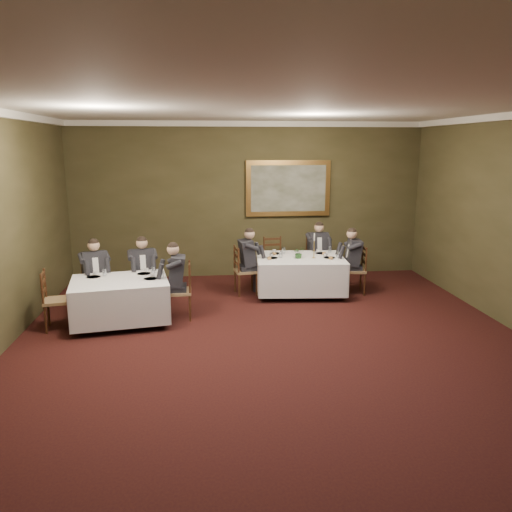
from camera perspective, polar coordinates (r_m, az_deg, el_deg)
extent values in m
plane|color=black|center=(7.07, 2.92, -12.37)|extent=(10.00, 10.00, 0.00)
cube|color=silver|center=(6.44, 3.28, 17.19)|extent=(8.00, 10.00, 0.10)
cube|color=#37341B|center=(11.44, -0.89, 6.38)|extent=(8.00, 0.10, 3.50)
cube|color=white|center=(11.34, -0.89, 14.88)|extent=(8.00, 0.10, 0.12)
cube|color=black|center=(10.13, 5.09, -0.32)|extent=(1.79, 1.40, 0.04)
cube|color=white|center=(10.13, 5.09, -0.19)|extent=(1.85, 1.47, 0.02)
cube|color=white|center=(10.21, 5.06, -1.99)|extent=(1.87, 1.49, 0.65)
cube|color=black|center=(8.70, -15.36, -2.88)|extent=(1.68, 1.37, 0.04)
cube|color=white|center=(8.70, -15.37, -2.72)|extent=(1.75, 1.44, 0.02)
cube|color=white|center=(8.79, -15.24, -4.80)|extent=(1.77, 1.46, 0.65)
cube|color=olive|center=(11.02, 2.10, -0.54)|extent=(0.48, 0.46, 0.05)
cube|color=black|center=(11.15, 1.87, 0.90)|extent=(0.38, 0.07, 0.54)
cube|color=olive|center=(11.12, 6.99, -0.51)|extent=(0.47, 0.46, 0.05)
cube|color=black|center=(11.24, 6.73, 0.92)|extent=(0.38, 0.06, 0.54)
cube|color=black|center=(11.04, 7.05, 1.38)|extent=(0.45, 0.35, 0.55)
sphere|color=tan|center=(10.97, 7.10, 3.33)|extent=(0.23, 0.23, 0.21)
cube|color=olive|center=(10.13, -1.18, -1.71)|extent=(0.48, 0.50, 0.05)
cube|color=black|center=(10.03, -2.24, -0.42)|extent=(0.09, 0.38, 0.54)
cube|color=black|center=(10.04, -1.19, 0.37)|extent=(0.37, 0.46, 0.55)
sphere|color=tan|center=(9.97, -1.20, 2.50)|extent=(0.24, 0.24, 0.21)
cube|color=olive|center=(10.37, 11.16, -1.61)|extent=(0.46, 0.48, 0.05)
cube|color=black|center=(10.35, 12.25, -0.29)|extent=(0.07, 0.38, 0.54)
cube|color=black|center=(10.29, 11.25, 0.42)|extent=(0.35, 0.45, 0.55)
sphere|color=tan|center=(10.22, 11.34, 2.50)|extent=(0.23, 0.23, 0.21)
cube|color=olive|center=(9.56, -17.85, -3.19)|extent=(0.57, 0.55, 0.05)
cube|color=black|center=(9.68, -18.16, -1.52)|extent=(0.36, 0.17, 0.54)
cube|color=black|center=(9.47, -18.00, -1.01)|extent=(0.51, 0.45, 0.55)
sphere|color=tan|center=(9.39, -18.16, 1.25)|extent=(0.27, 0.27, 0.21)
cube|color=olive|center=(9.55, -12.74, -2.90)|extent=(0.51, 0.49, 0.05)
cube|color=black|center=(9.68, -12.88, -1.21)|extent=(0.38, 0.10, 0.54)
cube|color=black|center=(9.46, -12.84, -0.71)|extent=(0.47, 0.38, 0.55)
sphere|color=tan|center=(9.38, -12.96, 1.55)|extent=(0.24, 0.24, 0.21)
cube|color=olive|center=(8.82, -8.77, -4.03)|extent=(0.43, 0.45, 0.05)
cube|color=black|center=(8.75, -7.58, -2.46)|extent=(0.04, 0.38, 0.54)
cube|color=black|center=(8.72, -8.86, -1.67)|extent=(0.32, 0.43, 0.55)
sphere|color=tan|center=(8.63, -8.94, 0.78)|extent=(0.21, 0.21, 0.21)
cube|color=olive|center=(8.84, -21.74, -4.76)|extent=(0.49, 0.50, 0.05)
cube|color=black|center=(8.80, -23.10, -3.29)|extent=(0.09, 0.38, 0.54)
imported|color=#2D5926|center=(10.00, 4.90, 0.44)|extent=(0.28, 0.26, 0.25)
cylinder|color=gold|center=(10.09, 6.63, -0.15)|extent=(0.08, 0.08, 0.02)
cylinder|color=gold|center=(10.05, 6.65, 0.87)|extent=(0.02, 0.02, 0.35)
cylinder|color=white|center=(10.00, 6.69, 2.26)|extent=(0.02, 0.02, 0.15)
cylinder|color=white|center=(10.44, 2.28, 0.34)|extent=(0.25, 0.25, 0.01)
cylinder|color=white|center=(10.58, 2.17, 0.63)|extent=(0.08, 0.08, 0.05)
cylinder|color=white|center=(10.46, 3.21, 0.70)|extent=(0.06, 0.06, 0.14)
cylinder|color=white|center=(9.03, -18.09, -2.23)|extent=(0.25, 0.25, 0.01)
cylinder|color=white|center=(9.17, -17.91, -1.85)|extent=(0.08, 0.08, 0.05)
cylinder|color=white|center=(8.98, -17.05, -1.82)|extent=(0.06, 0.06, 0.14)
cube|color=gold|center=(11.48, 3.69, 7.73)|extent=(1.93, 0.08, 1.26)
cube|color=#464931|center=(11.43, 3.73, 7.71)|extent=(1.71, 0.01, 1.04)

